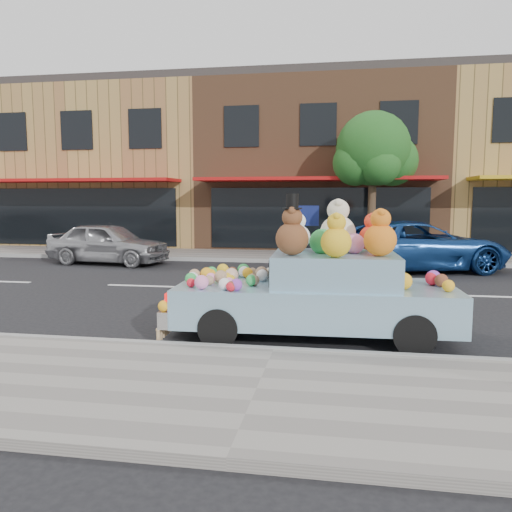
% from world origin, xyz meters
% --- Properties ---
extents(ground, '(120.00, 120.00, 0.00)m').
position_xyz_m(ground, '(0.00, 0.00, 0.00)').
color(ground, black).
rests_on(ground, ground).
extents(near_sidewalk, '(60.00, 3.00, 0.12)m').
position_xyz_m(near_sidewalk, '(0.00, -6.50, 0.06)').
color(near_sidewalk, gray).
rests_on(near_sidewalk, ground).
extents(far_sidewalk, '(60.00, 3.00, 0.12)m').
position_xyz_m(far_sidewalk, '(0.00, 6.50, 0.06)').
color(far_sidewalk, gray).
rests_on(far_sidewalk, ground).
extents(near_kerb, '(60.00, 0.12, 0.13)m').
position_xyz_m(near_kerb, '(0.00, -5.00, 0.07)').
color(near_kerb, gray).
rests_on(near_kerb, ground).
extents(far_kerb, '(60.00, 0.12, 0.13)m').
position_xyz_m(far_kerb, '(0.00, 5.00, 0.07)').
color(far_kerb, gray).
rests_on(far_kerb, ground).
extents(storefront_left, '(10.00, 9.80, 7.30)m').
position_xyz_m(storefront_left, '(-10.00, 11.97, 3.64)').
color(storefront_left, '#9F7E42').
rests_on(storefront_left, ground).
extents(storefront_mid, '(10.00, 9.80, 7.30)m').
position_xyz_m(storefront_mid, '(0.00, 11.97, 3.64)').
color(storefront_mid, brown).
rests_on(storefront_mid, ground).
extents(street_tree, '(3.00, 2.70, 5.22)m').
position_xyz_m(street_tree, '(2.03, 6.55, 3.69)').
color(street_tree, '#38281C').
rests_on(street_tree, ground).
extents(car_silver, '(4.27, 2.17, 1.39)m').
position_xyz_m(car_silver, '(-6.76, 3.86, 0.70)').
color(car_silver, '#9D9DA2').
rests_on(car_silver, ground).
extents(car_blue, '(5.92, 3.88, 1.51)m').
position_xyz_m(car_blue, '(3.18, 3.87, 0.76)').
color(car_blue, navy).
rests_on(car_blue, ground).
extents(art_car, '(4.54, 1.91, 2.27)m').
position_xyz_m(art_car, '(0.54, -3.91, 0.80)').
color(art_car, black).
rests_on(art_car, ground).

